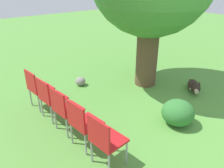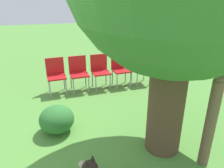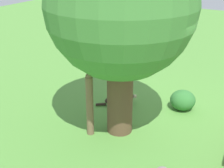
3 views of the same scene
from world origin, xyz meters
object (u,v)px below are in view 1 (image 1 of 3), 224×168
at_px(fence_post, 147,51).
at_px(dog, 194,86).
at_px(red_chair_0, 105,138).
at_px(red_chair_2, 64,107).
at_px(red_chair_3, 50,96).
at_px(red_chair_4, 37,87).
at_px(red_chair_1, 82,121).

bearing_deg(fence_post, dog, -85.81).
bearing_deg(red_chair_0, red_chair_2, 87.46).
xyz_separation_m(dog, red_chair_0, (-3.20, -0.48, 0.36)).
xyz_separation_m(fence_post, red_chair_2, (-3.12, -0.89, -0.21)).
height_order(red_chair_3, red_chair_4, same).
bearing_deg(red_chair_2, fence_post, 11.78).
bearing_deg(red_chair_1, dog, -5.40).
height_order(red_chair_0, red_chair_4, same).
relative_size(dog, red_chair_1, 1.01).
bearing_deg(red_chair_4, red_chair_0, -92.54).
distance_m(dog, red_chair_3, 3.47).
bearing_deg(red_chair_3, red_chair_0, -92.54).
height_order(dog, red_chair_2, red_chair_2).
height_order(fence_post, red_chair_2, fence_post).
distance_m(red_chair_0, red_chair_2, 1.11).
height_order(fence_post, red_chair_4, fence_post).
xyz_separation_m(dog, red_chair_2, (-3.23, 0.63, 0.36)).
relative_size(dog, red_chair_2, 1.01).
distance_m(fence_post, red_chair_0, 3.68).
distance_m(fence_post, red_chair_3, 3.15).
bearing_deg(red_chair_1, red_chair_0, -92.54).
distance_m(red_chair_1, red_chair_4, 1.67).
distance_m(fence_post, red_chair_1, 3.43).
bearing_deg(red_chair_3, fence_post, 1.94).
distance_m(red_chair_0, red_chair_1, 0.56).
bearing_deg(red_chair_3, red_chair_2, -92.54).
height_order(red_chair_2, red_chair_4, same).
relative_size(fence_post, red_chair_1, 1.63).
xyz_separation_m(red_chair_1, red_chair_4, (-0.05, 1.67, 0.00)).
distance_m(red_chair_1, red_chair_3, 1.11).
relative_size(fence_post, red_chair_4, 1.63).
relative_size(dog, red_chair_0, 1.01).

